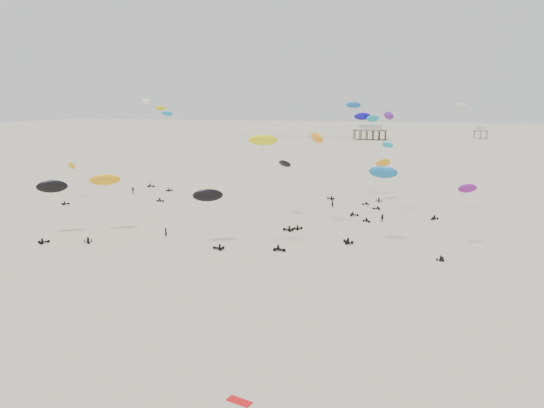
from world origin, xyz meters
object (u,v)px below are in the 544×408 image
(rig_0, at_px, (367,139))
(rig_4, at_px, (384,136))
(pavilion_main, at_px, (370,133))
(spectator_0, at_px, (166,237))
(pavilion_small, at_px, (481,133))

(rig_0, distance_m, rig_4, 20.24)
(pavilion_main, bearing_deg, spectator_0, -92.19)
(pavilion_main, distance_m, rig_4, 233.09)
(pavilion_small, bearing_deg, spectator_0, -105.25)
(pavilion_main, height_order, rig_4, rig_4)
(rig_4, xyz_separation_m, spectator_0, (-36.82, -32.62, -17.33))
(pavilion_small, height_order, spectator_0, pavilion_small)
(pavilion_main, height_order, rig_0, rig_0)
(pavilion_main, distance_m, pavilion_small, 76.16)
(pavilion_main, xyz_separation_m, rig_4, (26.73, -231.19, 13.10))
(pavilion_small, xyz_separation_m, rig_4, (-43.27, -261.19, 13.84))
(pavilion_small, relative_size, rig_4, 0.38)
(rig_0, bearing_deg, pavilion_main, -87.29)
(rig_0, relative_size, rig_4, 0.94)
(pavilion_small, bearing_deg, rig_0, -101.48)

